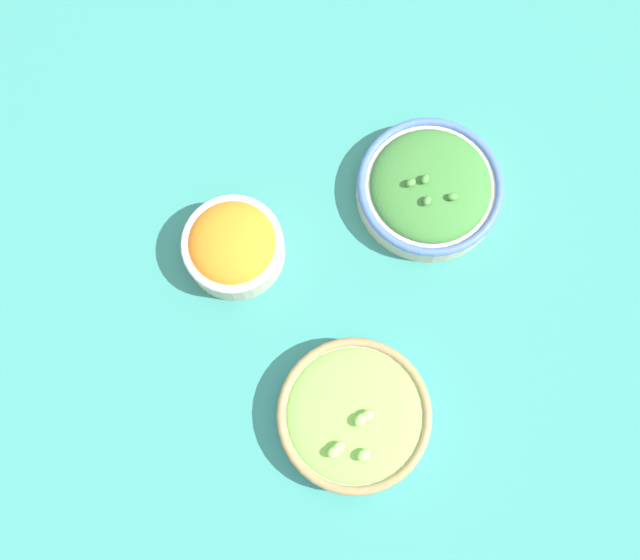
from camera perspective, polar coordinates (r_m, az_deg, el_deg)
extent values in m
plane|color=#337F75|center=(0.99, 0.00, -0.40)|extent=(3.00, 3.00, 0.00)
cylinder|color=#B2C1CC|center=(0.95, 2.71, -10.77)|extent=(0.20, 0.20, 0.04)
torus|color=#997A4C|center=(0.93, 2.76, -10.72)|extent=(0.20, 0.20, 0.01)
ellipsoid|color=#7ABC4C|center=(0.93, 2.76, -10.72)|extent=(0.17, 0.17, 0.02)
ellipsoid|color=#99D166|center=(0.91, 3.26, -11.13)|extent=(0.02, 0.02, 0.01)
ellipsoid|color=#99D166|center=(0.91, 3.54, -13.82)|extent=(0.02, 0.02, 0.01)
ellipsoid|color=#99D166|center=(0.91, 1.49, -13.29)|extent=(0.02, 0.02, 0.01)
ellipsoid|color=#99D166|center=(0.91, 1.16, -13.59)|extent=(0.02, 0.02, 0.01)
ellipsoid|color=#99D166|center=(0.91, 3.82, -10.79)|extent=(0.02, 0.02, 0.01)
cylinder|color=beige|center=(1.03, 8.70, 7.15)|extent=(0.21, 0.21, 0.03)
torus|color=#4766B7|center=(1.01, 8.84, 7.47)|extent=(0.21, 0.21, 0.01)
ellipsoid|color=#387533|center=(1.01, 8.84, 7.47)|extent=(0.17, 0.17, 0.04)
ellipsoid|color=#47893D|center=(0.97, 8.57, 6.30)|extent=(0.01, 0.01, 0.01)
ellipsoid|color=#47893D|center=(0.98, 8.40, 7.99)|extent=(0.01, 0.01, 0.01)
ellipsoid|color=#47893D|center=(0.98, 10.57, 6.56)|extent=(0.01, 0.02, 0.01)
ellipsoid|color=#47893D|center=(0.98, 7.29, 7.73)|extent=(0.02, 0.02, 0.01)
cylinder|color=beige|center=(0.99, -6.82, 2.65)|extent=(0.14, 0.14, 0.05)
torus|color=silver|center=(0.96, -6.99, 3.06)|extent=(0.14, 0.14, 0.01)
ellipsoid|color=orange|center=(0.96, -6.99, 3.06)|extent=(0.12, 0.12, 0.05)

